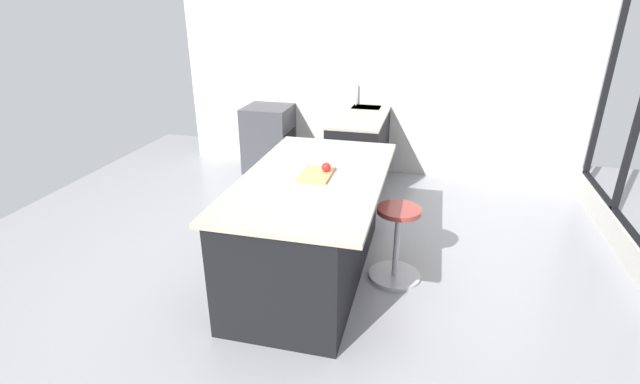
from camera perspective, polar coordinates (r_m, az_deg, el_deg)
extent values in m
plane|color=gray|center=(4.00, 0.67, -10.87)|extent=(7.35, 7.35, 0.00)
cube|color=black|center=(6.15, 32.20, 13.05)|extent=(0.05, 0.06, 2.54)
cube|color=beige|center=(6.14, 7.09, 15.98)|extent=(0.12, 5.19, 2.97)
cube|color=black|center=(6.04, 5.32, 5.72)|extent=(1.87, 0.60, 0.87)
cube|color=#9E9384|center=(5.92, 5.48, 9.89)|extent=(1.87, 0.60, 0.03)
cube|color=#38383D|center=(6.15, 5.81, 9.96)|extent=(0.44, 0.36, 0.12)
cylinder|color=#B7B7BC|center=(6.13, 4.47, 11.88)|extent=(0.02, 0.02, 0.28)
cube|color=#38383D|center=(6.35, -6.30, 6.56)|extent=(0.60, 0.60, 0.87)
cube|color=black|center=(6.26, -3.65, 6.01)|extent=(0.44, 0.01, 0.32)
cube|color=black|center=(3.89, -1.44, -4.46)|extent=(1.93, 0.90, 0.87)
cube|color=#9E9384|center=(3.68, -0.75, 1.74)|extent=(1.99, 1.10, 0.04)
cylinder|color=#B7B7BC|center=(4.09, 9.13, -10.07)|extent=(0.44, 0.44, 0.03)
cylinder|color=#B7B7BC|center=(3.93, 9.40, -6.40)|extent=(0.05, 0.05, 0.59)
cylinder|color=maroon|center=(3.79, 9.71, -2.24)|extent=(0.36, 0.36, 0.04)
cube|color=tan|center=(3.68, -0.47, 2.19)|extent=(0.36, 0.24, 0.02)
sphere|color=red|center=(3.69, 0.77, 3.08)|extent=(0.07, 0.07, 0.07)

